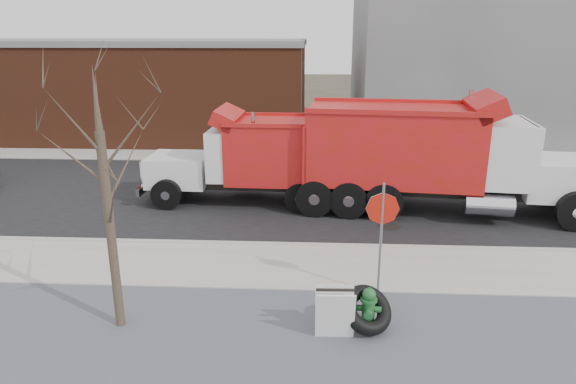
# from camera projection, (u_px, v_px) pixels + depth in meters

# --- Properties ---
(ground) EXTENTS (120.00, 120.00, 0.00)m
(ground) POSITION_uv_depth(u_px,v_px,m) (285.00, 272.00, 12.76)
(ground) COLOR #383328
(ground) RESTS_ON ground
(gravel_verge) EXTENTS (60.00, 5.00, 0.03)m
(gravel_verge) POSITION_uv_depth(u_px,v_px,m) (274.00, 357.00, 9.42)
(gravel_verge) COLOR slate
(gravel_verge) RESTS_ON ground
(sidewalk) EXTENTS (60.00, 2.50, 0.06)m
(sidewalk) POSITION_uv_depth(u_px,v_px,m) (286.00, 266.00, 12.99)
(sidewalk) COLOR #9E9B93
(sidewalk) RESTS_ON ground
(curb) EXTENTS (60.00, 0.15, 0.11)m
(curb) POSITION_uv_depth(u_px,v_px,m) (288.00, 245.00, 14.22)
(curb) COLOR #9E9B93
(curb) RESTS_ON ground
(road) EXTENTS (60.00, 9.40, 0.02)m
(road) POSITION_uv_depth(u_px,v_px,m) (295.00, 194.00, 18.75)
(road) COLOR black
(road) RESTS_ON ground
(far_sidewalk) EXTENTS (60.00, 2.00, 0.06)m
(far_sidewalk) POSITION_uv_depth(u_px,v_px,m) (300.00, 157.00, 24.18)
(far_sidewalk) COLOR #9E9B93
(far_sidewalk) RESTS_ON ground
(building_grey) EXTENTS (12.00, 10.00, 8.00)m
(building_grey) POSITION_uv_depth(u_px,v_px,m) (467.00, 63.00, 28.24)
(building_grey) COLOR gray
(building_grey) RESTS_ON ground
(building_brick) EXTENTS (20.20, 8.20, 5.30)m
(building_brick) POSITION_uv_depth(u_px,v_px,m) (124.00, 88.00, 28.65)
(building_brick) COLOR #5F2D1B
(building_brick) RESTS_ON ground
(bare_tree) EXTENTS (3.20, 3.20, 5.20)m
(bare_tree) POSITION_uv_depth(u_px,v_px,m) (104.00, 169.00, 9.45)
(bare_tree) COLOR #382D23
(bare_tree) RESTS_ON ground
(fire_hydrant) EXTENTS (0.52, 0.51, 0.93)m
(fire_hydrant) POSITION_uv_depth(u_px,v_px,m) (368.00, 311.00, 10.18)
(fire_hydrant) COLOR #266531
(fire_hydrant) RESTS_ON ground
(truck_tire) EXTENTS (1.39, 1.36, 0.91)m
(truck_tire) POSITION_uv_depth(u_px,v_px,m) (367.00, 310.00, 10.14)
(truck_tire) COLOR black
(truck_tire) RESTS_ON ground
(stop_sign) EXTENTS (0.72, 0.06, 2.67)m
(stop_sign) POSITION_uv_depth(u_px,v_px,m) (382.00, 220.00, 11.05)
(stop_sign) COLOR gray
(stop_sign) RESTS_ON ground
(sandwich_board) EXTENTS (0.76, 0.49, 1.04)m
(sandwich_board) POSITION_uv_depth(u_px,v_px,m) (335.00, 313.00, 9.87)
(sandwich_board) COLOR white
(sandwich_board) RESTS_ON ground
(dump_truck_red_a) EXTENTS (9.76, 3.57, 3.87)m
(dump_truck_red_a) POSITION_uv_depth(u_px,v_px,m) (433.00, 153.00, 16.50)
(dump_truck_red_a) COLOR black
(dump_truck_red_a) RESTS_ON ground
(dump_truck_red_b) EXTENTS (7.76, 2.43, 3.27)m
(dump_truck_red_b) POSITION_uv_depth(u_px,v_px,m) (269.00, 156.00, 17.38)
(dump_truck_red_b) COLOR black
(dump_truck_red_b) RESTS_ON ground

